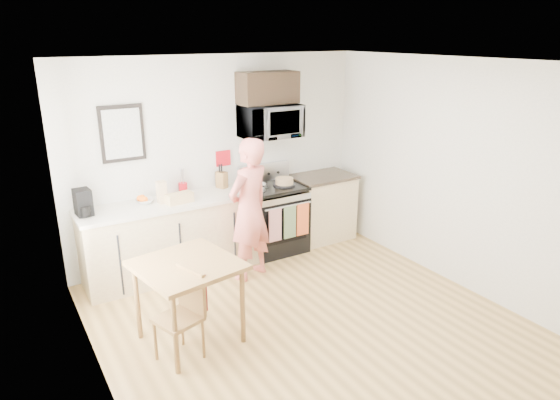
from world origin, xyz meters
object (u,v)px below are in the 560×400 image
person (249,210)px  dining_table (187,272)px  microwave (270,121)px  range (274,220)px  chair (188,301)px  cake (284,182)px

person → dining_table: person is taller
dining_table → microwave: bearing=40.8°
microwave → dining_table: bearing=-139.2°
range → person: person is taller
chair → person: bearing=24.2°
person → cake: person is taller
person → cake: bearing=-170.0°
microwave → person: 1.28m
dining_table → chair: bearing=-113.5°
microwave → person: microwave is taller
chair → cake: (1.98, 1.56, 0.42)m
range → chair: size_ratio=1.37×
microwave → range: bearing=-89.9°
person → dining_table: bearing=17.5°
range → chair: (-1.86, -1.62, 0.11)m
range → cake: bearing=-27.4°
dining_table → range: bearing=38.8°
cake → chair: bearing=-141.8°
chair → cake: bearing=20.3°
cake → person: bearing=-149.0°
microwave → cake: (0.12, -0.17, -0.79)m
microwave → cake: size_ratio=2.62×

